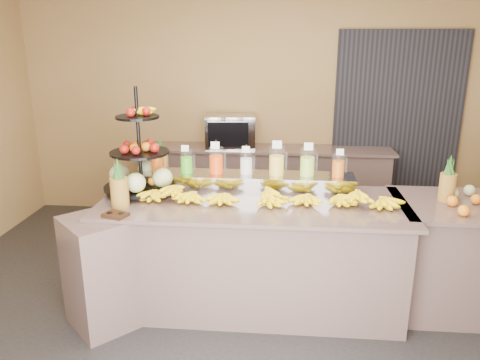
# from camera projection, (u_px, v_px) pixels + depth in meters

# --- Properties ---
(ground) EXTENTS (6.00, 6.00, 0.00)m
(ground) POSITION_uv_depth(u_px,v_px,m) (250.00, 322.00, 3.79)
(ground) COLOR black
(ground) RESTS_ON ground
(room_envelope) EXTENTS (6.04, 5.02, 2.82)m
(room_envelope) POSITION_uv_depth(u_px,v_px,m) (279.00, 78.00, 3.98)
(room_envelope) COLOR olive
(room_envelope) RESTS_ON ground
(buffet_counter) EXTENTS (2.75, 1.25, 0.93)m
(buffet_counter) POSITION_uv_depth(u_px,v_px,m) (239.00, 255.00, 3.92)
(buffet_counter) COLOR gray
(buffet_counter) RESTS_ON ground
(right_counter) EXTENTS (1.08, 0.88, 0.93)m
(right_counter) POSITION_uv_depth(u_px,v_px,m) (457.00, 256.00, 3.89)
(right_counter) COLOR gray
(right_counter) RESTS_ON ground
(back_ledge) EXTENTS (3.10, 0.55, 0.93)m
(back_ledge) POSITION_uv_depth(u_px,v_px,m) (263.00, 184.00, 5.80)
(back_ledge) COLOR gray
(back_ledge) RESTS_ON ground
(pitcher_tray) EXTENTS (1.85, 0.30, 0.15)m
(pitcher_tray) POSITION_uv_depth(u_px,v_px,m) (246.00, 182.00, 4.06)
(pitcher_tray) COLOR gray
(pitcher_tray) RESTS_ON buffet_counter
(juice_pitcher_orange_a) EXTENTS (0.11, 0.12, 0.27)m
(juice_pitcher_orange_a) POSITION_uv_depth(u_px,v_px,m) (157.00, 162.00, 4.08)
(juice_pitcher_orange_a) COLOR silver
(juice_pitcher_orange_a) RESTS_ON pitcher_tray
(juice_pitcher_green) EXTENTS (0.11, 0.11, 0.26)m
(juice_pitcher_green) POSITION_uv_depth(u_px,v_px,m) (187.00, 163.00, 4.05)
(juice_pitcher_green) COLOR silver
(juice_pitcher_green) RESTS_ON pitcher_tray
(juice_pitcher_orange_b) EXTENTS (0.12, 0.13, 0.30)m
(juice_pitcher_orange_b) POSITION_uv_depth(u_px,v_px,m) (216.00, 162.00, 4.03)
(juice_pitcher_orange_b) COLOR silver
(juice_pitcher_orange_b) RESTS_ON pitcher_tray
(juice_pitcher_milk) EXTENTS (0.11, 0.11, 0.27)m
(juice_pitcher_milk) POSITION_uv_depth(u_px,v_px,m) (246.00, 164.00, 4.01)
(juice_pitcher_milk) COLOR silver
(juice_pitcher_milk) RESTS_ON pitcher_tray
(juice_pitcher_lemon) EXTENTS (0.13, 0.14, 0.32)m
(juice_pitcher_lemon) POSITION_uv_depth(u_px,v_px,m) (277.00, 162.00, 3.98)
(juice_pitcher_lemon) COLOR silver
(juice_pitcher_lemon) RESTS_ON pitcher_tray
(juice_pitcher_lime) EXTENTS (0.13, 0.13, 0.31)m
(juice_pitcher_lime) POSITION_uv_depth(u_px,v_px,m) (307.00, 164.00, 3.96)
(juice_pitcher_lime) COLOR silver
(juice_pitcher_lime) RESTS_ON pitcher_tray
(juice_pitcher_orange_c) EXTENTS (0.11, 0.11, 0.26)m
(juice_pitcher_orange_c) POSITION_uv_depth(u_px,v_px,m) (338.00, 166.00, 3.94)
(juice_pitcher_orange_c) COLOR silver
(juice_pitcher_orange_c) RESTS_ON pitcher_tray
(banana_heap) EXTENTS (2.11, 0.19, 0.17)m
(banana_heap) POSITION_uv_depth(u_px,v_px,m) (265.00, 194.00, 3.77)
(banana_heap) COLOR yellow
(banana_heap) RESTS_ON buffet_counter
(fruit_stand) EXTENTS (0.79, 0.79, 0.90)m
(fruit_stand) POSITION_uv_depth(u_px,v_px,m) (145.00, 166.00, 3.97)
(fruit_stand) COLOR black
(fruit_stand) RESTS_ON buffet_counter
(condiment_caddy) EXTENTS (0.20, 0.18, 0.03)m
(condiment_caddy) POSITION_uv_depth(u_px,v_px,m) (115.00, 215.00, 3.48)
(condiment_caddy) COLOR #311A0D
(condiment_caddy) RESTS_ON buffet_counter
(pineapple_left_a) EXTENTS (0.14, 0.14, 0.40)m
(pineapple_left_a) POSITION_uv_depth(u_px,v_px,m) (119.00, 189.00, 3.64)
(pineapple_left_a) COLOR brown
(pineapple_left_a) RESTS_ON buffet_counter
(pineapple_left_b) EXTENTS (0.14, 0.14, 0.42)m
(pineapple_left_b) POSITION_uv_depth(u_px,v_px,m) (161.00, 165.00, 4.28)
(pineapple_left_b) COLOR brown
(pineapple_left_b) RESTS_ON buffet_counter
(right_fruit_pile) EXTENTS (0.43, 0.41, 0.23)m
(right_fruit_pile) POSITION_uv_depth(u_px,v_px,m) (471.00, 198.00, 3.66)
(right_fruit_pile) COLOR brown
(right_fruit_pile) RESTS_ON right_counter
(oven_warmer) EXTENTS (0.63, 0.47, 0.39)m
(oven_warmer) POSITION_uv_depth(u_px,v_px,m) (230.00, 131.00, 5.64)
(oven_warmer) COLOR gray
(oven_warmer) RESTS_ON back_ledge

